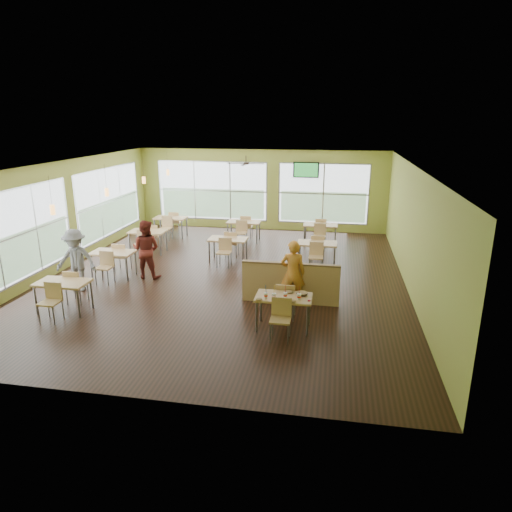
{
  "coord_description": "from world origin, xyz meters",
  "views": [
    {
      "loc": [
        2.99,
        -12.04,
        4.44
      ],
      "look_at": [
        1.04,
        -0.99,
        0.99
      ],
      "focal_mm": 32.0,
      "sensor_mm": 36.0,
      "label": 1
    }
  ],
  "objects_px": {
    "main_table": "(284,301)",
    "half_wall_divider": "(290,283)",
    "man_plaid": "(293,273)",
    "food_basket": "(302,294)"
  },
  "relations": [
    {
      "from": "main_table",
      "to": "man_plaid",
      "type": "bearing_deg",
      "value": 87.31
    },
    {
      "from": "half_wall_divider",
      "to": "food_basket",
      "type": "bearing_deg",
      "value": -73.84
    },
    {
      "from": "man_plaid",
      "to": "food_basket",
      "type": "distance_m",
      "value": 1.24
    },
    {
      "from": "main_table",
      "to": "half_wall_divider",
      "type": "relative_size",
      "value": 0.63
    },
    {
      "from": "main_table",
      "to": "food_basket",
      "type": "xyz_separation_m",
      "value": [
        0.38,
        0.14,
        0.15
      ]
    },
    {
      "from": "half_wall_divider",
      "to": "food_basket",
      "type": "xyz_separation_m",
      "value": [
        0.38,
        -1.31,
        0.26
      ]
    },
    {
      "from": "food_basket",
      "to": "man_plaid",
      "type": "bearing_deg",
      "value": 104.73
    },
    {
      "from": "half_wall_divider",
      "to": "man_plaid",
      "type": "distance_m",
      "value": 0.32
    },
    {
      "from": "main_table",
      "to": "man_plaid",
      "type": "distance_m",
      "value": 1.36
    },
    {
      "from": "half_wall_divider",
      "to": "food_basket",
      "type": "height_order",
      "value": "half_wall_divider"
    }
  ]
}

